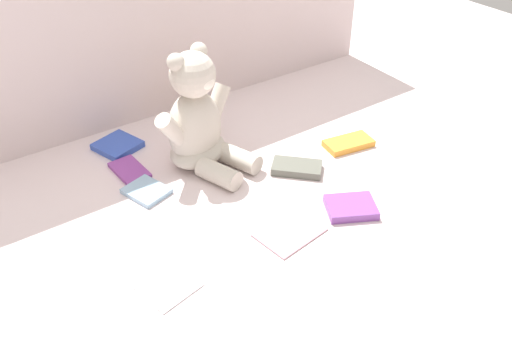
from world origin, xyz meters
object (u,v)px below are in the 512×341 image
Objects in this scene: book_case_4 at (165,283)px; book_case_7 at (289,232)px; teddy_bear at (198,123)px; book_case_2 at (199,126)px; book_case_0 at (130,170)px; book_case_1 at (147,191)px; book_case_8 at (297,168)px; book_case_3 at (351,207)px; book_case_6 at (348,143)px; book_case_5 at (118,145)px.

book_case_4 is 0.85× the size of book_case_7.
book_case_2 is (0.08, 0.15, -0.11)m from teddy_bear.
book_case_1 is (-0.00, -0.10, 0.00)m from book_case_0.
book_case_2 is 0.33m from book_case_8.
book_case_2 is at bearing -141.42° from book_case_3.
book_case_8 is at bearing 47.39° from book_case_2.
book_case_7 is at bearing -16.12° from book_case_4.
book_case_4 is at bearing 154.04° from book_case_8.
teddy_bear is at bearing -125.90° from book_case_3.
book_case_8 is at bearing 7.23° from book_case_4.
teddy_bear reaches higher than book_case_8.
teddy_bear is 2.73× the size of book_case_0.
book_case_2 is 1.00× the size of book_case_3.
teddy_bear is 0.21m from book_case_0.
book_case_4 is at bearing -102.50° from book_case_7.
book_case_4 is 0.94× the size of book_case_8.
book_case_4 is at bearing 72.53° from book_case_0.
book_case_2 reaches higher than book_case_4.
book_case_3 is at bearing -133.80° from book_case_8.
book_case_6 is (0.53, -0.12, 0.00)m from book_case_1.
teddy_bear is 2.96× the size of book_case_5.
book_case_6 is (0.36, -0.16, -0.10)m from teddy_bear.
teddy_bear is 0.43m from book_case_4.
book_case_1 is 0.36m from book_case_7.
book_case_7 is (-0.34, -0.18, -0.00)m from book_case_6.
book_case_7 is (-0.16, 0.02, -0.01)m from book_case_3.
book_case_5 is 0.76× the size of book_case_7.
book_case_4 is 0.46m from book_case_8.
book_case_7 is (0.28, -0.02, 0.00)m from book_case_4.
book_case_4 is at bearing 114.42° from book_case_6.
book_case_5 is at bearing -66.38° from book_case_2.
book_case_7 is at bearing 111.59° from book_case_0.
book_case_7 is at bearing -74.91° from book_case_1.
book_case_8 is (-0.00, 0.19, -0.00)m from book_case_3.
book_case_5 is 0.48m from book_case_8.
book_case_3 is 0.80× the size of book_case_7.
book_case_2 is at bearing 42.13° from book_case_4.
book_case_5 is 0.61m from book_case_6.
book_case_6 is at bearing 166.09° from book_case_3.
book_case_1 is 0.72× the size of book_case_7.
book_case_7 is at bearing 23.92° from book_case_2.
book_case_5 is (-0.15, 0.18, -0.10)m from teddy_bear.
book_case_2 is 0.50m from book_case_7.
teddy_bear is 0.20m from book_case_1.
book_case_4 and book_case_7 have the same top height.
book_case_3 is (0.10, -0.51, 0.01)m from book_case_2.
teddy_bear reaches higher than book_case_2.
book_case_0 is at bearing 64.05° from book_case_4.
book_case_2 is 0.89× the size of book_case_8.
book_case_3 reaches higher than book_case_0.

